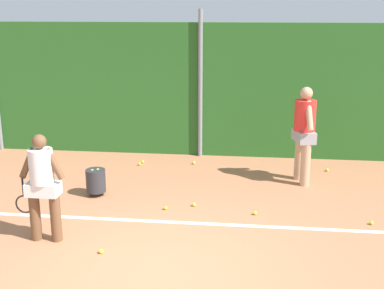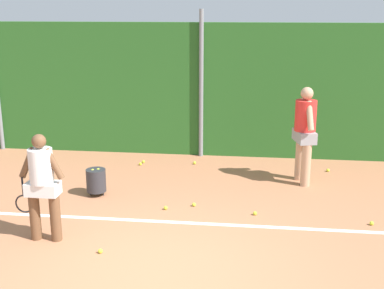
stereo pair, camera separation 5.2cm
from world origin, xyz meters
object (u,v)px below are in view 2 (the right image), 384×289
(tennis_ball_9, at_px, (96,173))
(tennis_ball_10, at_px, (100,251))
(player_foreground_near, at_px, (42,182))
(tennis_ball_4, at_px, (194,205))
(player_midcourt, at_px, (305,130))
(tennis_ball_2, at_px, (166,208))
(tennis_ball_8, at_px, (143,162))
(tennis_ball_5, at_px, (195,163))
(ball_hopper, at_px, (96,180))
(tennis_ball_1, at_px, (140,164))
(tennis_ball_0, at_px, (255,213))
(tennis_ball_11, at_px, (372,223))
(tennis_ball_6, at_px, (328,170))

(tennis_ball_9, distance_m, tennis_ball_10, 3.52)
(player_foreground_near, height_order, tennis_ball_4, player_foreground_near)
(player_foreground_near, bearing_deg, player_midcourt, -142.36)
(player_foreground_near, distance_m, player_midcourt, 5.05)
(tennis_ball_2, relative_size, tennis_ball_10, 1.00)
(player_midcourt, distance_m, tennis_ball_8, 3.65)
(player_midcourt, distance_m, tennis_ball_5, 2.64)
(tennis_ball_5, bearing_deg, ball_hopper, -127.16)
(tennis_ball_8, bearing_deg, tennis_ball_1, -100.47)
(player_midcourt, distance_m, tennis_ball_1, 3.64)
(tennis_ball_0, relative_size, tennis_ball_5, 1.00)
(tennis_ball_11, bearing_deg, tennis_ball_9, 159.74)
(ball_hopper, relative_size, tennis_ball_10, 7.78)
(player_midcourt, relative_size, tennis_ball_8, 28.86)
(tennis_ball_1, bearing_deg, player_midcourt, -11.35)
(tennis_ball_11, bearing_deg, player_foreground_near, -167.37)
(tennis_ball_1, relative_size, tennis_ball_2, 1.00)
(tennis_ball_0, bearing_deg, tennis_ball_6, 58.46)
(tennis_ball_5, bearing_deg, tennis_ball_6, -3.36)
(tennis_ball_1, xyz_separation_m, tennis_ball_4, (1.45, -2.19, 0.00))
(tennis_ball_0, xyz_separation_m, tennis_ball_6, (1.53, 2.49, 0.00))
(ball_hopper, bearing_deg, player_foreground_near, -95.99)
(tennis_ball_1, height_order, tennis_ball_4, same)
(tennis_ball_6, bearing_deg, tennis_ball_1, -179.30)
(tennis_ball_0, bearing_deg, tennis_ball_8, 133.57)
(tennis_ball_9, bearing_deg, tennis_ball_8, 47.66)
(player_midcourt, relative_size, tennis_ball_9, 28.86)
(tennis_ball_11, bearing_deg, ball_hopper, 171.03)
(tennis_ball_0, xyz_separation_m, tennis_ball_8, (-2.48, 2.60, 0.00))
(tennis_ball_8, bearing_deg, ball_hopper, -102.11)
(tennis_ball_6, bearing_deg, player_midcourt, -129.62)
(tennis_ball_4, relative_size, tennis_ball_9, 1.00)
(tennis_ball_8, bearing_deg, tennis_ball_11, -32.74)
(tennis_ball_8, distance_m, tennis_ball_9, 1.20)
(tennis_ball_9, bearing_deg, ball_hopper, -71.99)
(player_midcourt, relative_size, tennis_ball_4, 28.86)
(tennis_ball_5, relative_size, tennis_ball_6, 1.00)
(ball_hopper, height_order, tennis_ball_4, ball_hopper)
(player_foreground_near, xyz_separation_m, tennis_ball_11, (4.96, 1.11, -0.88))
(tennis_ball_8, xyz_separation_m, tennis_ball_11, (4.33, -2.78, 0.00))
(ball_hopper, height_order, tennis_ball_10, ball_hopper)
(tennis_ball_4, distance_m, tennis_ball_8, 2.74)
(tennis_ball_6, distance_m, tennis_ball_10, 5.53)
(tennis_ball_1, distance_m, tennis_ball_5, 1.19)
(tennis_ball_5, relative_size, tennis_ball_9, 1.00)
(tennis_ball_5, bearing_deg, tennis_ball_1, -169.52)
(tennis_ball_1, relative_size, tennis_ball_9, 1.00)
(player_midcourt, xyz_separation_m, tennis_ball_8, (-3.39, 0.85, -1.04))
(tennis_ball_9, bearing_deg, player_foreground_near, -86.64)
(player_midcourt, xyz_separation_m, tennis_ball_0, (-0.92, -1.75, -1.04))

